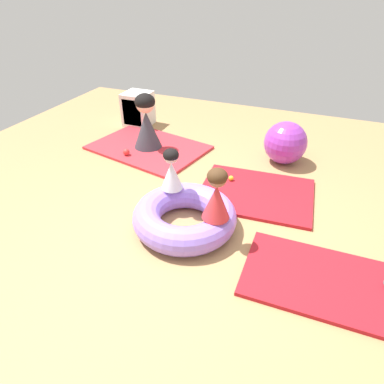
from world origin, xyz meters
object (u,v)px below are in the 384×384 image
play_ball_yellow (231,178)px  play_ball_blue (203,200)px  play_ball_red (126,152)px  inflatable_cushion (185,216)px  storage_cube (137,109)px  child_in_red (217,195)px  child_in_white (171,170)px  adult_seated (146,122)px  exercise_ball_large (285,143)px

play_ball_yellow → play_ball_blue: size_ratio=0.94×
play_ball_blue → play_ball_red: bearing=153.8°
inflatable_cushion → storage_cube: storage_cube is taller
play_ball_yellow → storage_cube: 2.44m
play_ball_red → play_ball_blue: 1.61m
child_in_red → child_in_white: size_ratio=1.14×
child_in_red → storage_cube: size_ratio=0.93×
adult_seated → exercise_ball_large: adult_seated is taller
play_ball_red → storage_cube: (-0.46, 1.16, 0.19)m
adult_seated → play_ball_blue: size_ratio=11.89×
child_in_white → play_ball_yellow: bearing=-54.7°
play_ball_blue → play_ball_yellow: bearing=75.5°
exercise_ball_large → play_ball_red: bearing=-161.2°
child_in_red → exercise_ball_large: bearing=145.6°
child_in_red → play_ball_red: child_in_red is taller
child_in_white → play_ball_yellow: size_ratio=7.26×
storage_cube → child_in_red: bearing=-47.0°
child_in_white → adult_seated: adult_seated is taller
child_in_white → storage_cube: (-1.62, 2.07, -0.23)m
child_in_red → exercise_ball_large: 1.99m
child_in_red → child_in_white: child_in_red is taller
adult_seated → inflatable_cushion: bearing=144.1°
play_ball_yellow → play_ball_blue: bearing=-104.5°
play_ball_blue → storage_cube: storage_cube is taller
child_in_red → play_ball_yellow: size_ratio=8.25×
adult_seated → play_ball_red: (-0.15, -0.37, -0.34)m
child_in_red → child_in_white: bearing=-142.0°
inflatable_cushion → child_in_red: size_ratio=2.05×
child_in_white → play_ball_red: (-1.15, 0.90, -0.42)m
play_ball_blue → child_in_white: bearing=-146.7°
child_in_white → exercise_ball_large: child_in_white is taller
adult_seated → play_ball_yellow: bearing=176.0°
child_in_white → play_ball_yellow: child_in_white is taller
play_ball_yellow → adult_seated: bearing=161.3°
inflatable_cushion → play_ball_yellow: 1.06m
exercise_ball_large → child_in_white: bearing=-120.6°
play_ball_red → storage_cube: storage_cube is taller
play_ball_red → adult_seated: bearing=67.7°
adult_seated → play_ball_blue: 1.73m
child_in_white → exercise_ball_large: bearing=-55.7°
storage_cube → play_ball_yellow: bearing=-31.8°
child_in_red → play_ball_yellow: (-0.16, 1.11, -0.47)m
child_in_white → play_ball_red: bearing=26.8°
child_in_red → inflatable_cushion: bearing=-125.0°
child_in_white → adult_seated: size_ratio=0.57×
adult_seated → storage_cube: adult_seated is taller
adult_seated → play_ball_yellow: size_ratio=12.69×
child_in_white → play_ball_red: 1.53m
play_ball_yellow → exercise_ball_large: size_ratio=0.11×
child_in_red → play_ball_blue: size_ratio=7.73×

